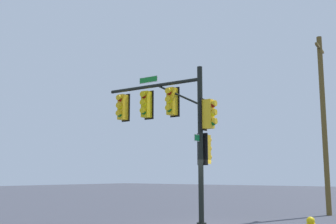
{
  "coord_description": "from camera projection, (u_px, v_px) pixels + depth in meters",
  "views": [
    {
      "loc": [
        -8.37,
        13.12,
        1.93
      ],
      "look_at": [
        1.5,
        0.06,
        4.45
      ],
      "focal_mm": 43.91,
      "sensor_mm": 36.0,
      "label": 1
    }
  ],
  "objects": [
    {
      "name": "utility_pole",
      "position": [
        324.0,
        120.0,
        20.52
      ],
      "size": [
        0.33,
        1.8,
        8.98
      ],
      "color": "brown",
      "rests_on": "ground_plane"
    },
    {
      "name": "signal_pole_assembly",
      "position": [
        174.0,
        119.0,
        16.38
      ],
      "size": [
        5.19,
        1.23,
        6.1
      ],
      "color": "black",
      "rests_on": "ground_plane"
    }
  ]
}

